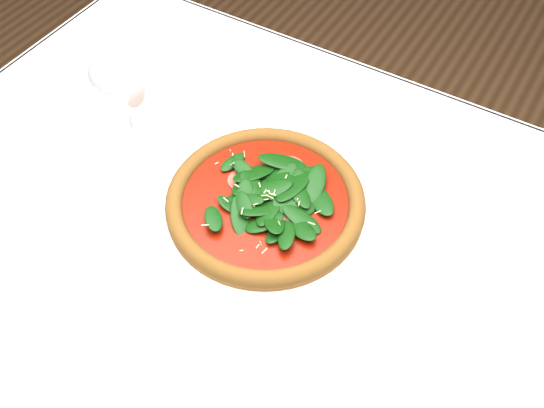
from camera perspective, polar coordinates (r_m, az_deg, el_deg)
The scene contains 5 objects.
ground at distance 1.55m, azimuth -0.12°, elevation -18.64°, with size 6.00×6.00×0.00m, color brown.
dining_table at distance 0.97m, azimuth -0.18°, elevation -5.43°, with size 1.21×0.81×0.75m.
plate at distance 0.89m, azimuth -0.61°, elevation -0.36°, with size 0.34×0.34×0.01m.
pizza at distance 0.88m, azimuth -0.62°, elevation 0.42°, with size 0.38×0.38×0.04m.
wine_glass at distance 0.89m, azimuth -14.06°, elevation 10.88°, with size 0.09×0.09×0.21m.
Camera 1 is at (0.28, -0.45, 1.46)m, focal length 40.00 mm.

